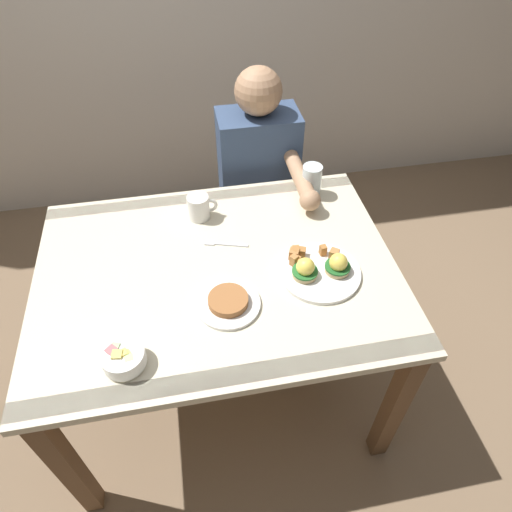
{
  "coord_description": "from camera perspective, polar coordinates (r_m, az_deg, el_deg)",
  "views": [
    {
      "loc": [
        -0.06,
        -1.03,
        1.84
      ],
      "look_at": [
        0.13,
        0.0,
        0.78
      ],
      "focal_mm": 31.67,
      "sensor_mm": 36.0,
      "label": 1
    }
  ],
  "objects": [
    {
      "name": "ground_plane",
      "position": [
        2.11,
        -3.67,
        -15.53
      ],
      "size": [
        6.0,
        6.0,
        0.0
      ],
      "primitive_type": "plane",
      "color": "#7F664C"
    },
    {
      "name": "eggs_benedict_plate",
      "position": [
        1.49,
        7.97,
        -1.59
      ],
      "size": [
        0.27,
        0.27,
        0.08
      ],
      "color": "white",
      "rests_on": "dining_table"
    },
    {
      "name": "fork",
      "position": [
        1.59,
        -4.12,
        1.54
      ],
      "size": [
        0.15,
        0.06,
        0.0
      ],
      "color": "silver",
      "rests_on": "dining_table"
    },
    {
      "name": "water_glass_near",
      "position": [
        1.79,
        7.0,
        9.22
      ],
      "size": [
        0.08,
        0.08,
        0.13
      ],
      "color": "silver",
      "rests_on": "dining_table"
    },
    {
      "name": "fruit_bowl",
      "position": [
        1.31,
        -16.4,
        -12.28
      ],
      "size": [
        0.12,
        0.12,
        0.06
      ],
      "color": "white",
      "rests_on": "dining_table"
    },
    {
      "name": "diner_person",
      "position": [
        2.05,
        0.51,
        9.72
      ],
      "size": [
        0.34,
        0.54,
        1.14
      ],
      "color": "#33333D",
      "rests_on": "ground_plane"
    },
    {
      "name": "dining_table",
      "position": [
        1.59,
        -4.71,
        -4.33
      ],
      "size": [
        1.2,
        0.9,
        0.74
      ],
      "color": "beige",
      "rests_on": "ground_plane"
    },
    {
      "name": "side_plate",
      "position": [
        1.4,
        -3.52,
        -5.87
      ],
      "size": [
        0.2,
        0.2,
        0.04
      ],
      "color": "white",
      "rests_on": "dining_table"
    },
    {
      "name": "coffee_mug",
      "position": [
        1.68,
        -7.19,
        6.22
      ],
      "size": [
        0.11,
        0.08,
        0.09
      ],
      "color": "white",
      "rests_on": "dining_table"
    }
  ]
}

